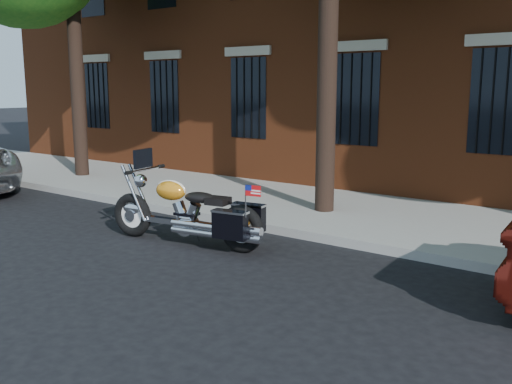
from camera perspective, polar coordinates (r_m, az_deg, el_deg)
The scene contains 4 objects.
ground at distance 9.04m, azimuth -5.34°, elevation -5.47°, with size 120.00×120.00×0.00m, color black.
curb at distance 10.05m, azimuth -0.04°, elevation -3.35°, with size 40.00×0.16×0.15m, color gray.
sidewalk at distance 11.56m, azimuth 5.58°, elevation -1.56°, with size 40.00×3.60×0.15m, color gray.
motorcycle at distance 9.00m, azimuth -6.46°, elevation -2.26°, with size 2.97×1.12×1.48m.
Camera 1 is at (5.87, -6.41, 2.47)m, focal length 40.00 mm.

